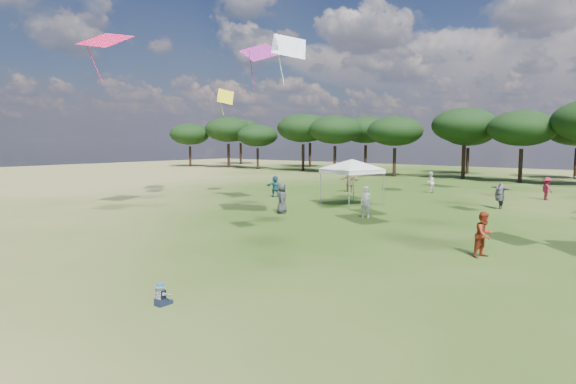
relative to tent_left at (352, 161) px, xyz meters
The scene contains 4 objects.
ground 21.87m from the tent_left, 72.67° to the right, with size 140.00×140.00×0.00m, color #344F17.
tent_left is the anchor object (origin of this frame).
toddler 19.67m from the tent_left, 71.77° to the right, with size 0.37×0.41×0.55m.
festival_crowd 8.90m from the tent_left, 30.26° to the left, with size 30.76×22.72×1.93m.
Camera 1 is at (9.15, -4.62, 3.98)m, focal length 30.00 mm.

